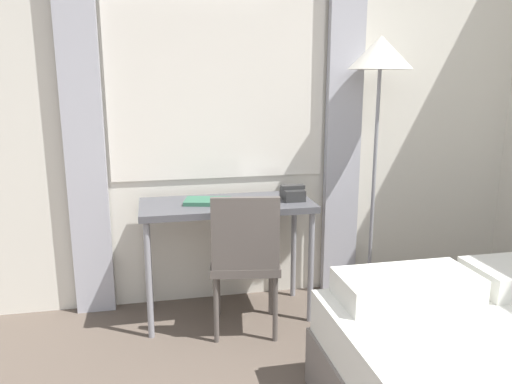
# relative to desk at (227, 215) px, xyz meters

# --- Properties ---
(wall_back_with_window) EXTENTS (5.29, 0.13, 2.70)m
(wall_back_with_window) POSITION_rel_desk_xyz_m (-0.01, 0.31, 0.68)
(wall_back_with_window) COLOR silver
(wall_back_with_window) RESTS_ON ground_plane
(desk) EXTENTS (1.06, 0.46, 0.75)m
(desk) POSITION_rel_desk_xyz_m (0.00, 0.00, 0.00)
(desk) COLOR #4C4C51
(desk) RESTS_ON ground_plane
(desk_chair) EXTENTS (0.46, 0.46, 0.87)m
(desk_chair) POSITION_rel_desk_xyz_m (0.07, -0.25, -0.18)
(desk_chair) COLOR #59514C
(desk_chair) RESTS_ON ground_plane
(standing_lamp) EXTENTS (0.40, 0.40, 1.75)m
(standing_lamp) POSITION_rel_desk_xyz_m (0.98, 0.02, 0.87)
(standing_lamp) COLOR #4C4C51
(standing_lamp) RESTS_ON ground_plane
(telephone) EXTENTS (0.15, 0.16, 0.09)m
(telephone) POSITION_rel_desk_xyz_m (0.41, -0.02, 0.12)
(telephone) COLOR #2D2D2D
(telephone) RESTS_ON desk
(book) EXTENTS (0.31, 0.23, 0.02)m
(book) POSITION_rel_desk_xyz_m (-0.12, 0.00, 0.09)
(book) COLOR #33664C
(book) RESTS_ON desk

